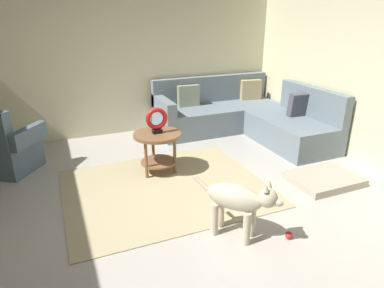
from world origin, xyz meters
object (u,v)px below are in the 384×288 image
side_table (158,142)px  dog_bed_mat (324,179)px  armchair (5,149)px  torus_sculpture (157,120)px  dog_toy_ball (289,235)px  dog (239,201)px  sectional_couch (244,117)px

side_table → dog_bed_mat: size_ratio=0.75×
armchair → dog_bed_mat: (3.57, -1.82, -0.28)m
torus_sculpture → dog_toy_ball: bearing=-69.1°
dog_toy_ball → dog: bearing=152.7°
sectional_couch → torus_sculpture: sectional_couch is taller
dog → armchair: bearing=-87.6°
armchair → dog: size_ratio=1.44×
dog_bed_mat → torus_sculpture: bearing=149.3°
torus_sculpture → dog_bed_mat: 2.17m
armchair → dog: (2.05, -2.33, 0.05)m
torus_sculpture → dog_bed_mat: torus_sculpture is taller
sectional_couch → torus_sculpture: size_ratio=6.90×
armchair → sectional_couch: bearing=36.8°
armchair → side_table: armchair is taller
sectional_couch → dog_bed_mat: (-0.01, -1.93, -0.25)m
torus_sculpture → armchair: bearing=157.0°
dog → sectional_couch: bearing=-160.9°
sectional_couch → dog: size_ratio=3.25×
armchair → side_table: size_ratio=1.67×
dog_toy_ball → sectional_couch: bearing=67.5°
armchair → dog_toy_ball: (2.47, -2.55, -0.29)m
sectional_couch → armchair: bearing=-178.1°
torus_sculpture → dog: (0.26, -1.57, -0.33)m
sectional_couch → dog: 2.89m
sectional_couch → dog_toy_ball: bearing=-112.5°
torus_sculpture → sectional_couch: bearing=26.2°
dog_bed_mat → dog: bearing=-161.2°
dog → dog_toy_ball: 0.58m
dog → dog_toy_ball: dog is taller
armchair → dog: armchair is taller
torus_sculpture → dog_toy_ball: 2.03m
dog_bed_mat → dog: dog is taller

